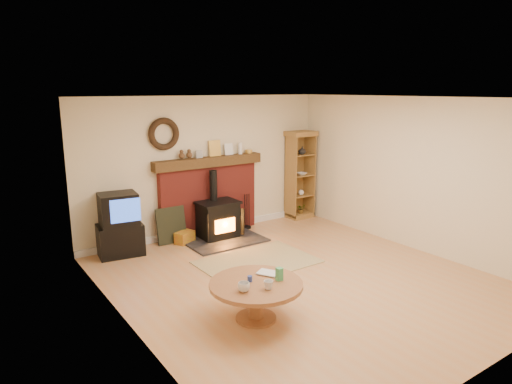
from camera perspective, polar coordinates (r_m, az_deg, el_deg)
ground at (r=6.82m, az=5.36°, el=-10.77°), size 5.50×5.50×0.00m
room_shell at (r=6.40m, az=5.01°, el=3.70°), size 5.02×5.52×2.61m
chimney_breast at (r=8.68m, az=-5.90°, el=-0.04°), size 2.20×0.22×1.78m
wood_stove at (r=8.45m, az=-4.66°, el=-3.62°), size 1.40×1.00×1.26m
area_rug at (r=7.40m, az=0.17°, el=-8.72°), size 1.82×1.26×0.01m
tv_unit at (r=7.89m, az=-16.69°, el=-4.07°), size 0.78×0.59×1.06m
curio_cabinet at (r=9.75m, az=5.44°, el=2.16°), size 0.60×0.43×1.86m
firelog_box at (r=8.35m, az=-8.90°, el=-5.62°), size 0.40×0.33×0.21m
leaning_painting at (r=8.34m, az=-10.55°, el=-4.11°), size 0.55×0.15×0.65m
fire_tools at (r=9.09m, az=-1.13°, el=-3.74°), size 0.16×0.16×0.70m
coffee_table at (r=5.55m, az=0.03°, el=-12.10°), size 1.12×1.12×0.63m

